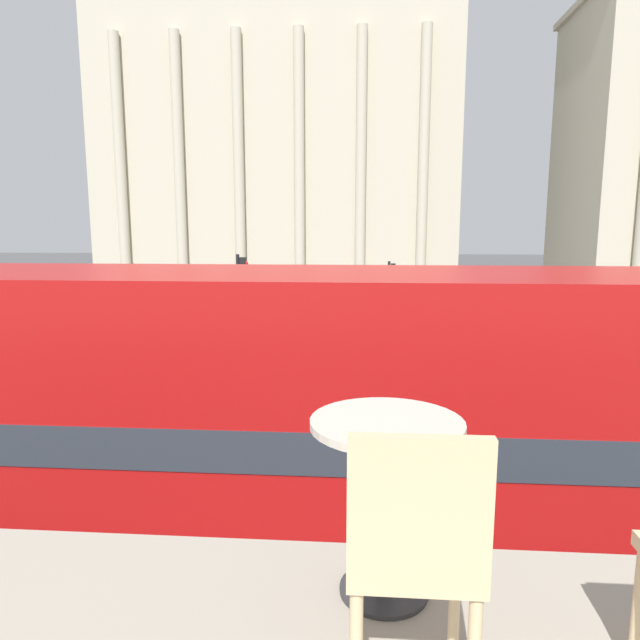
# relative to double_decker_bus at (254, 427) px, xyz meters

# --- Properties ---
(double_decker_bus) EXTENTS (10.38, 2.74, 4.31)m
(double_decker_bus) POSITION_rel_double_decker_bus_xyz_m (0.00, 0.00, 0.00)
(double_decker_bus) COLOR black
(double_decker_bus) RESTS_ON ground_plane
(cafe_dining_table) EXTENTS (0.60, 0.60, 0.73)m
(cafe_dining_table) POSITION_rel_double_decker_bus_xyz_m (1.41, -4.47, 1.49)
(cafe_dining_table) COLOR #2D2D30
(cafe_dining_table) RESTS_ON cafe_floor_slab
(cafe_chair_0) EXTENTS (0.40, 0.40, 0.91)m
(cafe_chair_0) POSITION_rel_double_decker_bus_xyz_m (1.47, -5.00, 1.47)
(cafe_chair_0) COLOR #D1B789
(cafe_chair_0) RESTS_ON cafe_floor_slab
(plaza_building_left) EXTENTS (33.07, 13.49, 25.14)m
(plaza_building_left) POSITION_rel_double_decker_bus_xyz_m (-6.81, 49.28, 10.16)
(plaza_building_left) COLOR beige
(plaza_building_left) RESTS_ON ground_plane
(traffic_light_near) EXTENTS (0.42, 0.24, 3.72)m
(traffic_light_near) POSITION_rel_double_decker_bus_xyz_m (-0.76, 6.81, 0.02)
(traffic_light_near) COLOR black
(traffic_light_near) RESTS_ON ground_plane
(traffic_light_mid) EXTENTS (0.42, 0.24, 3.92)m
(traffic_light_mid) POSITION_rel_double_decker_bus_xyz_m (-2.83, 12.31, 0.14)
(traffic_light_mid) COLOR black
(traffic_light_mid) RESTS_ON ground_plane
(traffic_light_far) EXTENTS (0.42, 0.24, 3.32)m
(traffic_light_far) POSITION_rel_double_decker_bus_xyz_m (2.52, 18.77, -0.22)
(traffic_light_far) COLOR black
(traffic_light_far) RESTS_ON ground_plane
(car_white) EXTENTS (4.20, 1.93, 1.35)m
(car_white) POSITION_rel_double_decker_bus_xyz_m (-1.90, 16.59, -1.71)
(car_white) COLOR black
(car_white) RESTS_ON ground_plane
(car_silver) EXTENTS (4.20, 1.93, 1.35)m
(car_silver) POSITION_rel_double_decker_bus_xyz_m (10.12, 17.87, -1.71)
(car_silver) COLOR black
(car_silver) RESTS_ON ground_plane
(pedestrian_white) EXTENTS (0.32, 0.32, 1.59)m
(pedestrian_white) POSITION_rel_double_decker_bus_xyz_m (-6.12, 13.40, -1.50)
(pedestrian_white) COLOR #282B33
(pedestrian_white) RESTS_ON ground_plane
(pedestrian_olive) EXTENTS (0.32, 0.32, 1.70)m
(pedestrian_olive) POSITION_rel_double_decker_bus_xyz_m (8.02, 25.35, -1.43)
(pedestrian_olive) COLOR #282B33
(pedestrian_olive) RESTS_ON ground_plane
(pedestrian_red) EXTENTS (0.32, 0.32, 1.67)m
(pedestrian_red) POSITION_rel_double_decker_bus_xyz_m (9.88, 28.78, -1.45)
(pedestrian_red) COLOR #282B33
(pedestrian_red) RESTS_ON ground_plane
(pedestrian_blue) EXTENTS (0.32, 0.32, 1.59)m
(pedestrian_blue) POSITION_rel_double_decker_bus_xyz_m (-2.46, 6.01, -1.50)
(pedestrian_blue) COLOR #282B33
(pedestrian_blue) RESTS_ON ground_plane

